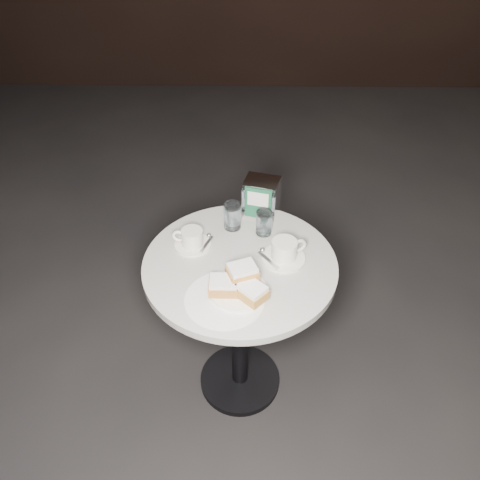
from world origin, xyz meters
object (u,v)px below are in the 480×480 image
(coffee_cup_right, at_px, (284,252))
(water_glass_right, at_px, (264,223))
(cafe_table, at_px, (240,300))
(napkin_dispenser, at_px, (261,197))
(beignet_plate, at_px, (239,285))
(coffee_cup_left, at_px, (192,239))
(water_glass_left, at_px, (232,216))

(coffee_cup_right, bearing_deg, water_glass_right, 93.23)
(coffee_cup_right, distance_m, water_glass_right, 0.17)
(cafe_table, distance_m, napkin_dispenser, 0.41)
(coffee_cup_right, relative_size, water_glass_right, 2.08)
(beignet_plate, bearing_deg, coffee_cup_right, 46.98)
(cafe_table, height_order, water_glass_right, water_glass_right)
(beignet_plate, height_order, coffee_cup_left, beignet_plate)
(water_glass_right, bearing_deg, cafe_table, -117.85)
(cafe_table, relative_size, water_glass_right, 7.58)
(water_glass_right, bearing_deg, water_glass_left, 164.20)
(coffee_cup_right, height_order, water_glass_right, water_glass_right)
(water_glass_left, xyz_separation_m, water_glass_right, (0.12, -0.03, -0.00))
(coffee_cup_left, relative_size, water_glass_left, 1.42)
(cafe_table, xyz_separation_m, beignet_plate, (-0.00, -0.15, 0.23))
(beignet_plate, bearing_deg, water_glass_right, 74.44)
(beignet_plate, bearing_deg, water_glass_left, 95.09)
(coffee_cup_right, xyz_separation_m, water_glass_left, (-0.19, 0.18, 0.02))
(beignet_plate, relative_size, water_glass_right, 2.46)
(beignet_plate, xyz_separation_m, coffee_cup_right, (0.16, 0.17, 0.00))
(cafe_table, distance_m, water_glass_right, 0.31)
(cafe_table, bearing_deg, water_glass_left, 99.10)
(cafe_table, distance_m, water_glass_left, 0.32)
(coffee_cup_left, distance_m, water_glass_left, 0.19)
(cafe_table, xyz_separation_m, coffee_cup_left, (-0.18, 0.09, 0.23))
(napkin_dispenser, bearing_deg, water_glass_right, -71.36)
(beignet_plate, xyz_separation_m, coffee_cup_left, (-0.18, 0.24, -0.00))
(coffee_cup_left, xyz_separation_m, water_glass_left, (0.15, 0.11, 0.02))
(coffee_cup_left, bearing_deg, water_glass_left, 44.78)
(cafe_table, height_order, coffee_cup_right, coffee_cup_right)
(water_glass_left, bearing_deg, napkin_dispenser, 39.93)
(beignet_plate, distance_m, coffee_cup_right, 0.23)
(cafe_table, height_order, water_glass_left, water_glass_left)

